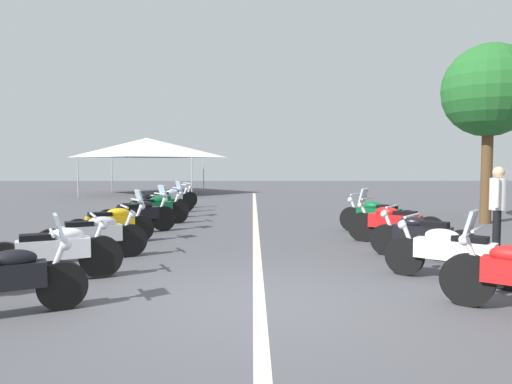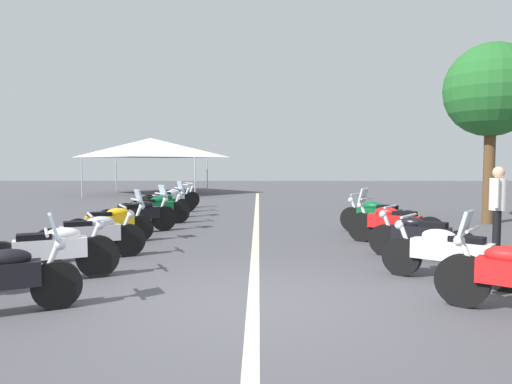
{
  "view_description": "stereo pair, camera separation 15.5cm",
  "coord_description": "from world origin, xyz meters",
  "px_view_note": "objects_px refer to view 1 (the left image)",
  "views": [
    {
      "loc": [
        -5.94,
        0.08,
        1.82
      ],
      "look_at": [
        6.0,
        0.0,
        1.06
      ],
      "focal_mm": 32.95,
      "sensor_mm": 36.0,
      "label": 1
    },
    {
      "loc": [
        -5.94,
        -0.07,
        1.82
      ],
      "look_at": [
        6.0,
        0.0,
        1.06
      ],
      "focal_mm": 32.95,
      "sensor_mm": 36.0,
      "label": 2
    }
  ],
  "objects_px": {
    "motorcycle_left_row_8": "(172,197)",
    "motorcycle_right_row_4": "(378,216)",
    "motorcycle_right_row_3": "(393,223)",
    "event_tent": "(147,148)",
    "motorcycle_right_row_2": "(421,235)",
    "motorcycle_left_row_4": "(138,215)",
    "motorcycle_left_row_7": "(167,200)",
    "motorcycle_left_row_6": "(159,205)",
    "motorcycle_right_row_1": "(453,253)",
    "motorcycle_left_row_3": "(112,224)",
    "motorcycle_left_row_5": "(153,209)",
    "bystander_0": "(498,202)",
    "motorcycle_left_row_1": "(55,252)",
    "roadside_tree_0": "(489,92)",
    "motorcycle_left_row_2": "(93,236)",
    "motorcycle_left_row_0": "(0,279)"
  },
  "relations": [
    {
      "from": "motorcycle_left_row_1",
      "to": "motorcycle_left_row_3",
      "type": "relative_size",
      "value": 1.07
    },
    {
      "from": "motorcycle_left_row_5",
      "to": "motorcycle_right_row_4",
      "type": "distance_m",
      "value": 6.32
    },
    {
      "from": "motorcycle_right_row_2",
      "to": "motorcycle_right_row_4",
      "type": "height_order",
      "value": "motorcycle_right_row_4"
    },
    {
      "from": "motorcycle_right_row_4",
      "to": "motorcycle_left_row_1",
      "type": "bearing_deg",
      "value": 74.44
    },
    {
      "from": "motorcycle_left_row_8",
      "to": "roadside_tree_0",
      "type": "distance_m",
      "value": 11.53
    },
    {
      "from": "motorcycle_left_row_3",
      "to": "motorcycle_right_row_1",
      "type": "distance_m",
      "value": 7.02
    },
    {
      "from": "motorcycle_left_row_8",
      "to": "event_tent",
      "type": "distance_m",
      "value": 9.35
    },
    {
      "from": "motorcycle_right_row_3",
      "to": "motorcycle_right_row_1",
      "type": "bearing_deg",
      "value": 122.48
    },
    {
      "from": "motorcycle_right_row_4",
      "to": "roadside_tree_0",
      "type": "height_order",
      "value": "roadside_tree_0"
    },
    {
      "from": "motorcycle_left_row_3",
      "to": "motorcycle_left_row_8",
      "type": "bearing_deg",
      "value": 59.25
    },
    {
      "from": "motorcycle_left_row_1",
      "to": "roadside_tree_0",
      "type": "height_order",
      "value": "roadside_tree_0"
    },
    {
      "from": "motorcycle_left_row_3",
      "to": "motorcycle_right_row_3",
      "type": "bearing_deg",
      "value": -31.4
    },
    {
      "from": "motorcycle_right_row_3",
      "to": "roadside_tree_0",
      "type": "xyz_separation_m",
      "value": [
        3.55,
        -3.81,
        3.41
      ]
    },
    {
      "from": "motorcycle_left_row_8",
      "to": "motorcycle_right_row_2",
      "type": "xyz_separation_m",
      "value": [
        -9.61,
        -6.29,
        -0.01
      ]
    },
    {
      "from": "motorcycle_left_row_4",
      "to": "motorcycle_left_row_7",
      "type": "bearing_deg",
      "value": 54.92
    },
    {
      "from": "motorcycle_left_row_3",
      "to": "motorcycle_right_row_3",
      "type": "distance_m",
      "value": 6.25
    },
    {
      "from": "motorcycle_left_row_1",
      "to": "roadside_tree_0",
      "type": "bearing_deg",
      "value": 8.95
    },
    {
      "from": "motorcycle_left_row_7",
      "to": "motorcycle_right_row_4",
      "type": "height_order",
      "value": "motorcycle_left_row_7"
    },
    {
      "from": "motorcycle_left_row_2",
      "to": "motorcycle_right_row_2",
      "type": "height_order",
      "value": "motorcycle_left_row_2"
    },
    {
      "from": "motorcycle_left_row_3",
      "to": "motorcycle_left_row_5",
      "type": "xyz_separation_m",
      "value": [
        3.19,
        -0.23,
        0.01
      ]
    },
    {
      "from": "bystander_0",
      "to": "motorcycle_left_row_1",
      "type": "bearing_deg",
      "value": 49.07
    },
    {
      "from": "motorcycle_left_row_6",
      "to": "motorcycle_right_row_1",
      "type": "relative_size",
      "value": 1.05
    },
    {
      "from": "motorcycle_left_row_2",
      "to": "motorcycle_right_row_2",
      "type": "bearing_deg",
      "value": -26.22
    },
    {
      "from": "motorcycle_left_row_2",
      "to": "motorcycle_right_row_3",
      "type": "height_order",
      "value": "motorcycle_right_row_3"
    },
    {
      "from": "motorcycle_left_row_4",
      "to": "motorcycle_left_row_7",
      "type": "xyz_separation_m",
      "value": [
        4.76,
        0.12,
        -0.0
      ]
    },
    {
      "from": "bystander_0",
      "to": "roadside_tree_0",
      "type": "relative_size",
      "value": 0.33
    },
    {
      "from": "motorcycle_left_row_3",
      "to": "motorcycle_left_row_7",
      "type": "bearing_deg",
      "value": 58.55
    },
    {
      "from": "motorcycle_right_row_3",
      "to": "event_tent",
      "type": "distance_m",
      "value": 19.09
    },
    {
      "from": "motorcycle_left_row_3",
      "to": "event_tent",
      "type": "distance_m",
      "value": 16.95
    },
    {
      "from": "motorcycle_right_row_4",
      "to": "event_tent",
      "type": "height_order",
      "value": "event_tent"
    },
    {
      "from": "motorcycle_left_row_8",
      "to": "motorcycle_right_row_4",
      "type": "bearing_deg",
      "value": -81.92
    },
    {
      "from": "motorcycle_left_row_1",
      "to": "motorcycle_left_row_2",
      "type": "relative_size",
      "value": 1.01
    },
    {
      "from": "motorcycle_right_row_3",
      "to": "motorcycle_left_row_3",
      "type": "bearing_deg",
      "value": 33.45
    },
    {
      "from": "motorcycle_left_row_3",
      "to": "roadside_tree_0",
      "type": "xyz_separation_m",
      "value": [
        3.48,
        -10.06,
        3.43
      ]
    },
    {
      "from": "motorcycle_left_row_8",
      "to": "motorcycle_right_row_4",
      "type": "height_order",
      "value": "same"
    },
    {
      "from": "motorcycle_left_row_0",
      "to": "motorcycle_left_row_7",
      "type": "distance_m",
      "value": 11.31
    },
    {
      "from": "motorcycle_left_row_4",
      "to": "motorcycle_right_row_2",
      "type": "xyz_separation_m",
      "value": [
        -3.27,
        -6.1,
        -0.03
      ]
    },
    {
      "from": "motorcycle_left_row_7",
      "to": "bystander_0",
      "type": "xyz_separation_m",
      "value": [
        -7.33,
        -8.0,
        0.55
      ]
    },
    {
      "from": "event_tent",
      "to": "motorcycle_left_row_7",
      "type": "bearing_deg",
      "value": -163.78
    },
    {
      "from": "motorcycle_right_row_2",
      "to": "motorcycle_left_row_4",
      "type": "bearing_deg",
      "value": 7.19
    },
    {
      "from": "motorcycle_left_row_7",
      "to": "motorcycle_right_row_1",
      "type": "relative_size",
      "value": 1.06
    },
    {
      "from": "motorcycle_right_row_3",
      "to": "motorcycle_left_row_5",
      "type": "bearing_deg",
      "value": 5.67
    },
    {
      "from": "motorcycle_right_row_2",
      "to": "motorcycle_right_row_3",
      "type": "bearing_deg",
      "value": -53.27
    },
    {
      "from": "motorcycle_right_row_4",
      "to": "roadside_tree_0",
      "type": "bearing_deg",
      "value": -115.85
    },
    {
      "from": "motorcycle_left_row_3",
      "to": "motorcycle_right_row_4",
      "type": "relative_size",
      "value": 0.99
    },
    {
      "from": "motorcycle_left_row_3",
      "to": "motorcycle_left_row_1",
      "type": "bearing_deg",
      "value": -118.27
    },
    {
      "from": "motorcycle_left_row_4",
      "to": "motorcycle_left_row_7",
      "type": "relative_size",
      "value": 0.96
    },
    {
      "from": "event_tent",
      "to": "motorcycle_left_row_0",
      "type": "bearing_deg",
      "value": -171.88
    },
    {
      "from": "motorcycle_left_row_5",
      "to": "motorcycle_left_row_6",
      "type": "bearing_deg",
      "value": 66.87
    },
    {
      "from": "motorcycle_left_row_0",
      "to": "motorcycle_right_row_4",
      "type": "distance_m",
      "value": 8.91
    }
  ]
}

